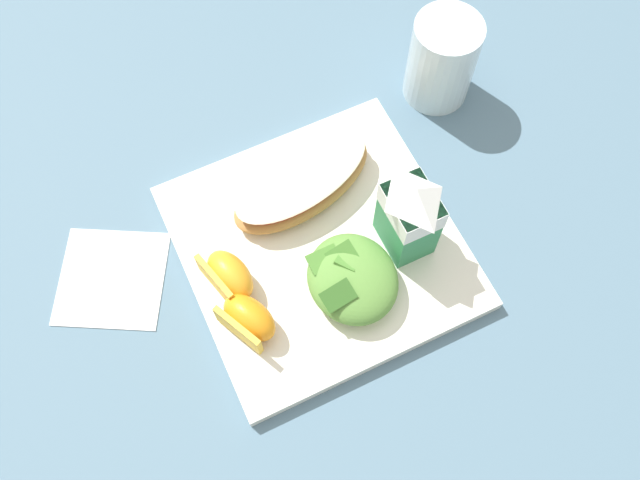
# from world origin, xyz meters

# --- Properties ---
(ground) EXTENTS (3.00, 3.00, 0.00)m
(ground) POSITION_xyz_m (0.00, 0.00, 0.00)
(ground) COLOR slate
(white_plate) EXTENTS (0.28, 0.28, 0.02)m
(white_plate) POSITION_xyz_m (0.00, 0.00, 0.01)
(white_plate) COLOR white
(white_plate) RESTS_ON ground
(cheesy_pizza_bread) EXTENTS (0.12, 0.18, 0.04)m
(cheesy_pizza_bread) POSITION_xyz_m (-0.07, 0.01, 0.03)
(cheesy_pizza_bread) COLOR #B77F42
(cheesy_pizza_bread) RESTS_ON white_plate
(green_salad_pile) EXTENTS (0.10, 0.09, 0.05)m
(green_salad_pile) POSITION_xyz_m (0.06, 0.01, 0.04)
(green_salad_pile) COLOR #5B8E3D
(green_salad_pile) RESTS_ON white_plate
(milk_carton) EXTENTS (0.06, 0.05, 0.11)m
(milk_carton) POSITION_xyz_m (0.03, 0.08, 0.08)
(milk_carton) COLOR #2D8451
(milk_carton) RESTS_ON white_plate
(orange_wedge_front) EXTENTS (0.07, 0.05, 0.04)m
(orange_wedge_front) POSITION_xyz_m (-0.00, -0.10, 0.04)
(orange_wedge_front) COLOR orange
(orange_wedge_front) RESTS_ON white_plate
(orange_wedge_middle) EXTENTS (0.07, 0.06, 0.04)m
(orange_wedge_middle) POSITION_xyz_m (0.05, -0.10, 0.04)
(orange_wedge_middle) COLOR orange
(orange_wedge_middle) RESTS_ON white_plate
(paper_napkin) EXTENTS (0.15, 0.15, 0.00)m
(paper_napkin) POSITION_xyz_m (-0.06, -0.21, 0.00)
(paper_napkin) COLOR white
(paper_napkin) RESTS_ON ground
(drinking_clear_cup) EXTENTS (0.08, 0.08, 0.11)m
(drinking_clear_cup) POSITION_xyz_m (-0.13, 0.21, 0.05)
(drinking_clear_cup) COLOR silver
(drinking_clear_cup) RESTS_ON ground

